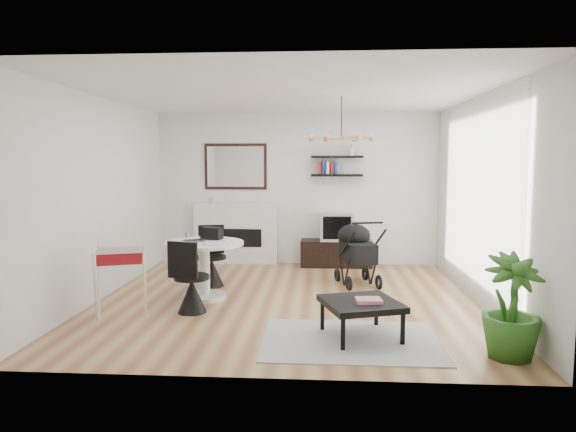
# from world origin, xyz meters

# --- Properties ---
(floor) EXTENTS (5.00, 5.00, 0.00)m
(floor) POSITION_xyz_m (0.00, 0.00, 0.00)
(floor) COLOR brown
(floor) RESTS_ON ground
(ceiling) EXTENTS (5.00, 5.00, 0.00)m
(ceiling) POSITION_xyz_m (0.00, 0.00, 2.70)
(ceiling) COLOR white
(ceiling) RESTS_ON wall_back
(wall_back) EXTENTS (5.00, 0.00, 5.00)m
(wall_back) POSITION_xyz_m (0.00, 2.50, 1.35)
(wall_back) COLOR white
(wall_back) RESTS_ON floor
(wall_left) EXTENTS (0.00, 5.00, 5.00)m
(wall_left) POSITION_xyz_m (-2.50, 0.00, 1.35)
(wall_left) COLOR white
(wall_left) RESTS_ON floor
(wall_right) EXTENTS (0.00, 5.00, 5.00)m
(wall_right) POSITION_xyz_m (2.50, 0.00, 1.35)
(wall_right) COLOR white
(wall_right) RESTS_ON floor
(sheer_curtain) EXTENTS (0.04, 3.60, 2.60)m
(sheer_curtain) POSITION_xyz_m (2.40, 0.20, 1.35)
(sheer_curtain) COLOR white
(sheer_curtain) RESTS_ON wall_right
(fireplace) EXTENTS (1.50, 0.17, 2.16)m
(fireplace) POSITION_xyz_m (-1.10, 2.42, 0.69)
(fireplace) COLOR white
(fireplace) RESTS_ON floor
(shelf_lower) EXTENTS (0.90, 0.25, 0.04)m
(shelf_lower) POSITION_xyz_m (0.71, 2.37, 1.60)
(shelf_lower) COLOR black
(shelf_lower) RESTS_ON wall_back
(shelf_upper) EXTENTS (0.90, 0.25, 0.04)m
(shelf_upper) POSITION_xyz_m (0.71, 2.37, 1.92)
(shelf_upper) COLOR black
(shelf_upper) RESTS_ON wall_back
(pendant_lamp) EXTENTS (0.90, 0.90, 0.10)m
(pendant_lamp) POSITION_xyz_m (0.70, 0.30, 2.15)
(pendant_lamp) COLOR tan
(pendant_lamp) RESTS_ON ceiling
(tv_console) EXTENTS (1.24, 0.44, 0.47)m
(tv_console) POSITION_xyz_m (0.71, 2.27, 0.23)
(tv_console) COLOR black
(tv_console) RESTS_ON floor
(crt_tv) EXTENTS (0.56, 0.49, 0.49)m
(crt_tv) POSITION_xyz_m (0.71, 2.27, 0.71)
(crt_tv) COLOR silver
(crt_tv) RESTS_ON tv_console
(dining_table) EXTENTS (1.06, 1.06, 0.77)m
(dining_table) POSITION_xyz_m (-1.12, -0.01, 0.51)
(dining_table) COLOR white
(dining_table) RESTS_ON floor
(laptop) EXTENTS (0.38, 0.36, 0.03)m
(laptop) POSITION_xyz_m (-1.22, -0.03, 0.79)
(laptop) COLOR black
(laptop) RESTS_ON dining_table
(black_bag) EXTENTS (0.31, 0.23, 0.17)m
(black_bag) POSITION_xyz_m (-1.06, 0.24, 0.85)
(black_bag) COLOR black
(black_bag) RESTS_ON dining_table
(newspaper) EXTENTS (0.39, 0.36, 0.01)m
(newspaper) POSITION_xyz_m (-0.92, -0.15, 0.78)
(newspaper) COLOR silver
(newspaper) RESTS_ON dining_table
(drinking_glass) EXTENTS (0.06, 0.06, 0.10)m
(drinking_glass) POSITION_xyz_m (-1.39, 0.17, 0.82)
(drinking_glass) COLOR white
(drinking_glass) RESTS_ON dining_table
(chair_far) EXTENTS (0.45, 0.46, 0.89)m
(chair_far) POSITION_xyz_m (-1.17, 0.71, 0.28)
(chair_far) COLOR black
(chair_far) RESTS_ON floor
(chair_near) EXTENTS (0.46, 0.47, 0.90)m
(chair_near) POSITION_xyz_m (-1.13, -0.66, 0.28)
(chair_near) COLOR black
(chair_near) RESTS_ON floor
(drying_rack) EXTENTS (0.70, 0.68, 0.85)m
(drying_rack) POSITION_xyz_m (-1.86, -1.01, 0.44)
(drying_rack) COLOR white
(drying_rack) RESTS_ON floor
(stroller) EXTENTS (0.69, 0.90, 1.01)m
(stroller) POSITION_xyz_m (0.97, 0.98, 0.43)
(stroller) COLOR black
(stroller) RESTS_ON floor
(rug) EXTENTS (1.80, 1.30, 0.01)m
(rug) POSITION_xyz_m (0.75, -1.53, 0.01)
(rug) COLOR #A4A4A4
(rug) RESTS_ON floor
(coffee_table) EXTENTS (0.94, 0.94, 0.38)m
(coffee_table) POSITION_xyz_m (0.86, -1.42, 0.35)
(coffee_table) COLOR black
(coffee_table) RESTS_ON rug
(magazines) EXTENTS (0.28, 0.23, 0.04)m
(magazines) POSITION_xyz_m (0.93, -1.46, 0.41)
(magazines) COLOR #D9363E
(magazines) RESTS_ON coffee_table
(potted_plant) EXTENTS (0.66, 0.66, 0.98)m
(potted_plant) POSITION_xyz_m (2.21, -1.89, 0.49)
(potted_plant) COLOR #2C601B
(potted_plant) RESTS_ON floor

